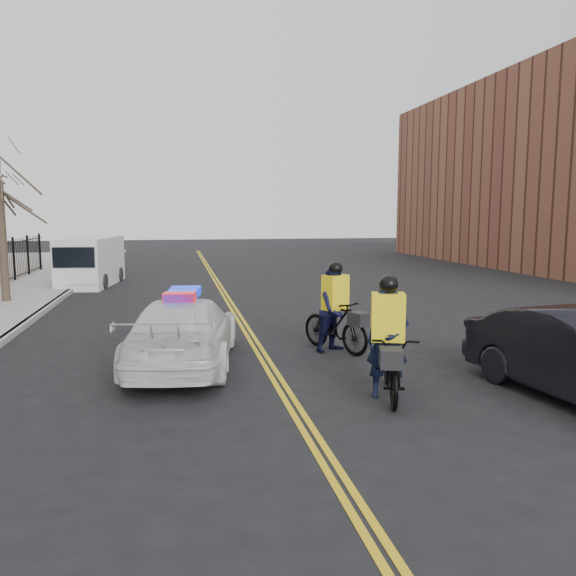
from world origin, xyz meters
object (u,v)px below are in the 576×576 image
(cyclist_near, at_px, (387,355))
(police_cruiser, at_px, (184,332))
(cargo_van, at_px, (90,262))
(cyclist_far, at_px, (335,316))

(cyclist_near, bearing_deg, police_cruiser, 157.61)
(cargo_van, xyz_separation_m, cyclist_near, (7.18, -17.00, -0.29))
(cargo_van, height_order, cyclist_near, cyclist_near)
(police_cruiser, height_order, cargo_van, cargo_van)
(cyclist_near, bearing_deg, cyclist_far, 105.93)
(police_cruiser, bearing_deg, cargo_van, -66.40)
(police_cruiser, xyz_separation_m, cyclist_far, (3.40, 0.57, 0.09))
(cyclist_near, relative_size, cyclist_far, 1.10)
(cyclist_far, bearing_deg, police_cruiser, 161.06)
(cyclist_far, bearing_deg, cyclist_near, -119.16)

